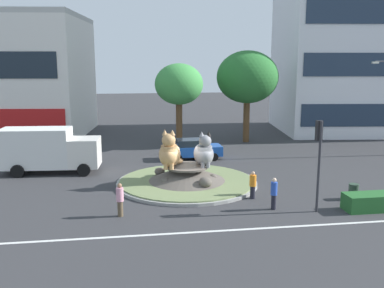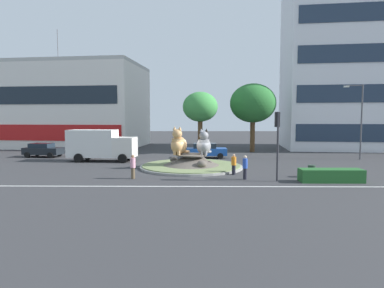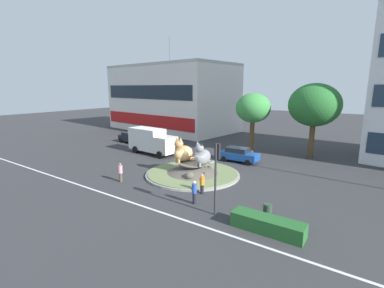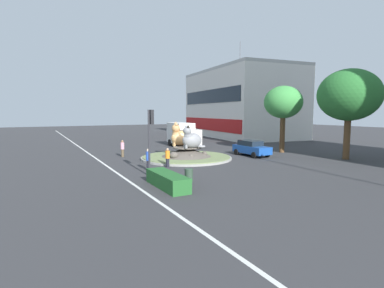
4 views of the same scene
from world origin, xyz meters
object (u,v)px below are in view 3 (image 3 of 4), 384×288
object	(u,v)px
cat_statue_calico	(183,152)
shophouse_block	(172,98)
second_tree_near_tower	(315,105)
sedan_on_far_lane	(239,154)
pedestrian_pink_shirt	(120,172)
litter_bin	(267,210)
pedestrian_blue_shirt	(194,192)
broadleaf_tree_behind_island	(253,108)
traffic_light_mast	(217,165)
hatchback_near_shophouse	(131,137)
delivery_box_truck	(151,140)
pedestrian_orange_shirt	(202,184)
cat_statue_grey	(202,156)

from	to	relation	value
cat_statue_calico	shophouse_block	xyz separation A→B (m)	(-19.10, 22.08, 4.14)
second_tree_near_tower	sedan_on_far_lane	size ratio (longest dim) A/B	2.01
cat_statue_calico	pedestrian_pink_shirt	xyz separation A→B (m)	(-3.05, -5.19, -1.19)
second_tree_near_tower	litter_bin	size ratio (longest dim) A/B	9.79
shophouse_block	sedan_on_far_lane	xyz separation A→B (m)	(21.73, -14.98, -5.40)
second_tree_near_tower	pedestrian_blue_shirt	size ratio (longest dim) A/B	5.07
broadleaf_tree_behind_island	pedestrian_blue_shirt	size ratio (longest dim) A/B	4.39
second_tree_near_tower	shophouse_block	bearing A→B (deg)	163.69
litter_bin	traffic_light_mast	bearing A→B (deg)	-152.58
shophouse_block	hatchback_near_shophouse	size ratio (longest dim) A/B	5.91
pedestrian_pink_shirt	sedan_on_far_lane	xyz separation A→B (m)	(5.68, 12.29, -0.07)
pedestrian_pink_shirt	pedestrian_blue_shirt	bearing A→B (deg)	60.98
second_tree_near_tower	litter_bin	xyz separation A→B (m)	(1.28, -18.26, -5.82)
delivery_box_truck	litter_bin	size ratio (longest dim) A/B	7.65
shophouse_block	second_tree_near_tower	world-z (taller)	shophouse_block
pedestrian_blue_shirt	litter_bin	world-z (taller)	pedestrian_blue_shirt
pedestrian_orange_shirt	pedestrian_pink_shirt	world-z (taller)	pedestrian_pink_shirt
cat_statue_calico	pedestrian_orange_shirt	xyz separation A→B (m)	(4.46, -3.40, -1.27)
pedestrian_orange_shirt	litter_bin	distance (m)	5.79
shophouse_block	sedan_on_far_lane	bearing A→B (deg)	-27.93
litter_bin	pedestrian_orange_shirt	bearing A→B (deg)	170.43
pedestrian_blue_shirt	pedestrian_orange_shirt	bearing A→B (deg)	31.62
cat_statue_calico	cat_statue_grey	xyz separation A→B (m)	(2.22, 0.08, -0.07)
pedestrian_blue_shirt	litter_bin	size ratio (longest dim) A/B	1.93
second_tree_near_tower	pedestrian_blue_shirt	distance (m)	20.34
traffic_light_mast	second_tree_near_tower	bearing A→B (deg)	-7.28
litter_bin	cat_statue_calico	bearing A→B (deg)	156.78
broadleaf_tree_behind_island	pedestrian_pink_shirt	distance (m)	18.65
cat_statue_calico	hatchback_near_shophouse	bearing A→B (deg)	-105.71
sedan_on_far_lane	hatchback_near_shophouse	world-z (taller)	sedan_on_far_lane
pedestrian_pink_shirt	traffic_light_mast	bearing A→B (deg)	58.04
shophouse_block	hatchback_near_shophouse	distance (m)	15.63
shophouse_block	pedestrian_pink_shirt	xyz separation A→B (m)	(16.05, -27.27, -5.33)
hatchback_near_shophouse	delivery_box_truck	distance (m)	8.34
litter_bin	cat_statue_grey	bearing A→B (deg)	150.83
pedestrian_pink_shirt	pedestrian_orange_shirt	bearing A→B (deg)	75.50
traffic_light_mast	broadleaf_tree_behind_island	world-z (taller)	broadleaf_tree_behind_island
cat_statue_grey	litter_bin	distance (m)	9.23
pedestrian_pink_shirt	delivery_box_truck	world-z (taller)	delivery_box_truck
cat_statue_calico	traffic_light_mast	distance (m)	9.37
traffic_light_mast	hatchback_near_shophouse	xyz separation A→B (m)	(-22.88, 13.73, -2.55)
delivery_box_truck	litter_bin	world-z (taller)	delivery_box_truck
pedestrian_orange_shirt	cat_statue_calico	bearing A→B (deg)	-149.87
second_tree_near_tower	delivery_box_truck	world-z (taller)	second_tree_near_tower
broadleaf_tree_behind_island	sedan_on_far_lane	distance (m)	6.99
traffic_light_mast	pedestrian_pink_shirt	xyz separation A→B (m)	(-10.22, 0.72, -2.45)
hatchback_near_shophouse	pedestrian_orange_shirt	bearing A→B (deg)	-22.29
hatchback_near_shophouse	pedestrian_blue_shirt	bearing A→B (deg)	-25.59
traffic_light_mast	litter_bin	bearing A→B (deg)	-64.92
broadleaf_tree_behind_island	second_tree_near_tower	bearing A→B (deg)	14.81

